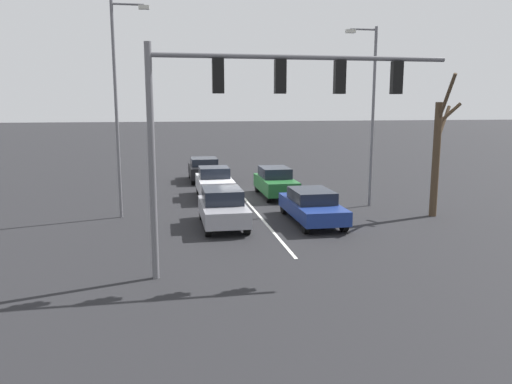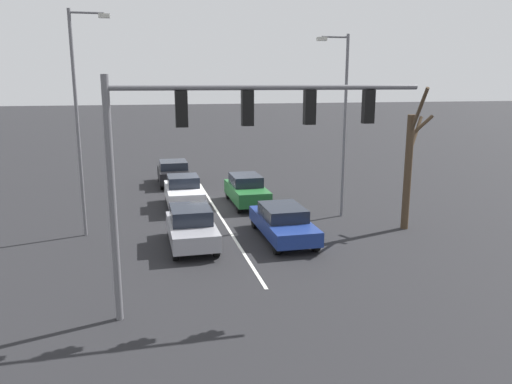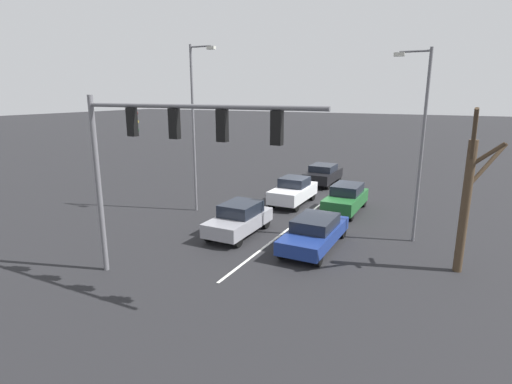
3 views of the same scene
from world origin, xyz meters
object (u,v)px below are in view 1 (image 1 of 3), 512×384
at_px(traffic_signal_gantry, 257,101).
at_px(bare_tree_near, 438,151).
at_px(car_darkgreen_leftlane_second, 275,182).
at_px(car_silver_midlane_second, 214,183).
at_px(car_black_midlane_third, 204,169).
at_px(street_lamp_left_shoulder, 370,107).
at_px(street_lamp_right_shoulder, 119,99).
at_px(car_navy_leftlane_front, 312,205).
at_px(car_gray_midlane_front, 223,207).

distance_m(traffic_signal_gantry, bare_tree_near, 11.27).
relative_size(car_darkgreen_leftlane_second, car_silver_midlane_second, 1.03).
relative_size(car_black_midlane_third, street_lamp_left_shoulder, 0.48).
bearing_deg(street_lamp_right_shoulder, car_navy_leftlane_front, 163.13).
bearing_deg(traffic_signal_gantry, street_lamp_left_shoulder, -129.34).
bearing_deg(car_darkgreen_leftlane_second, car_silver_midlane_second, -2.28).
bearing_deg(bare_tree_near, car_black_midlane_third, -52.61).
relative_size(car_silver_midlane_second, car_black_midlane_third, 1.00).
height_order(car_navy_leftlane_front, street_lamp_left_shoulder, street_lamp_left_shoulder).
bearing_deg(car_black_midlane_third, street_lamp_left_shoulder, 127.18).
relative_size(car_gray_midlane_front, car_silver_midlane_second, 0.99).
xyz_separation_m(car_black_midlane_third, street_lamp_right_shoulder, (4.35, 10.05, 4.41)).
xyz_separation_m(traffic_signal_gantry, street_lamp_left_shoulder, (-7.16, -8.73, -0.21)).
bearing_deg(street_lamp_right_shoulder, car_darkgreen_leftlane_second, -154.23).
bearing_deg(car_darkgreen_leftlane_second, street_lamp_right_shoulder, 25.77).
distance_m(car_black_midlane_third, traffic_signal_gantry, 18.84).
bearing_deg(street_lamp_left_shoulder, street_lamp_right_shoulder, 2.09).
height_order(car_black_midlane_third, street_lamp_right_shoulder, street_lamp_right_shoulder).
bearing_deg(car_gray_midlane_front, street_lamp_right_shoulder, -30.59).
bearing_deg(car_darkgreen_leftlane_second, traffic_signal_gantry, 74.89).
distance_m(car_gray_midlane_front, street_lamp_right_shoulder, 6.52).
relative_size(traffic_signal_gantry, street_lamp_left_shoulder, 1.03).
xyz_separation_m(car_navy_leftlane_front, street_lamp_left_shoulder, (-3.69, -2.84, 4.12)).
height_order(car_navy_leftlane_front, car_silver_midlane_second, car_silver_midlane_second).
bearing_deg(bare_tree_near, car_gray_midlane_front, 1.18).
height_order(car_darkgreen_leftlane_second, traffic_signal_gantry, traffic_signal_gantry).
height_order(car_navy_leftlane_front, traffic_signal_gantry, traffic_signal_gantry).
distance_m(car_navy_leftlane_front, traffic_signal_gantry, 8.09).
bearing_deg(car_navy_leftlane_front, car_black_midlane_third, -73.86).
xyz_separation_m(car_darkgreen_leftlane_second, street_lamp_right_shoulder, (7.74, 3.74, 4.40)).
relative_size(car_darkgreen_leftlane_second, car_black_midlane_third, 1.04).
xyz_separation_m(street_lamp_left_shoulder, bare_tree_near, (-2.10, 2.67, -1.92)).
relative_size(car_gray_midlane_front, street_lamp_left_shoulder, 0.47).
distance_m(car_navy_leftlane_front, street_lamp_right_shoulder, 9.44).
relative_size(car_navy_leftlane_front, street_lamp_left_shoulder, 0.55).
distance_m(car_gray_midlane_front, bare_tree_near, 9.84).
height_order(car_darkgreen_leftlane_second, street_lamp_right_shoulder, street_lamp_right_shoulder).
relative_size(car_navy_leftlane_front, car_silver_midlane_second, 1.16).
bearing_deg(traffic_signal_gantry, car_darkgreen_leftlane_second, -105.11).
xyz_separation_m(car_darkgreen_leftlane_second, bare_tree_near, (-6.01, 5.98, 2.13)).
bearing_deg(car_silver_midlane_second, traffic_signal_gantry, 90.33).
height_order(car_gray_midlane_front, car_silver_midlane_second, car_silver_midlane_second).
height_order(traffic_signal_gantry, street_lamp_left_shoulder, street_lamp_left_shoulder).
height_order(car_gray_midlane_front, bare_tree_near, bare_tree_near).
xyz_separation_m(car_silver_midlane_second, street_lamp_left_shoulder, (-7.23, 3.44, 4.01)).
xyz_separation_m(car_black_midlane_third, bare_tree_near, (-9.40, 12.29, 2.14)).
bearing_deg(traffic_signal_gantry, street_lamp_right_shoulder, -61.63).
bearing_deg(traffic_signal_gantry, bare_tree_near, -146.79).
relative_size(car_black_midlane_third, traffic_signal_gantry, 0.46).
distance_m(car_navy_leftlane_front, car_silver_midlane_second, 7.21).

